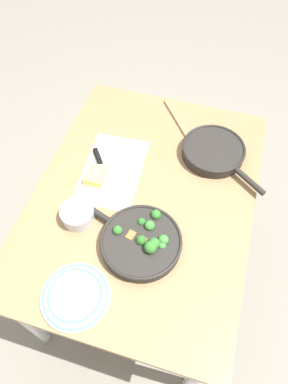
{
  "coord_description": "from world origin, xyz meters",
  "views": [
    {
      "loc": [
        -0.74,
        -0.22,
        1.92
      ],
      "look_at": [
        0.0,
        0.0,
        0.77
      ],
      "focal_mm": 32.0,
      "sensor_mm": 36.0,
      "label": 1
    }
  ],
  "objects_px": {
    "cheese_block": "(95,176)",
    "dinner_plate_stack": "(75,296)",
    "skillet_eggs": "(214,151)",
    "skillet_broccoli": "(141,241)",
    "wooden_spoon": "(186,135)",
    "prep_bowl_steel": "(78,214)",
    "grater_knife": "(101,165)"
  },
  "relations": [
    {
      "from": "skillet_broccoli",
      "to": "wooden_spoon",
      "type": "relative_size",
      "value": 1.29
    },
    {
      "from": "prep_bowl_steel",
      "to": "wooden_spoon",
      "type": "bearing_deg",
      "value": -29.4
    },
    {
      "from": "cheese_block",
      "to": "dinner_plate_stack",
      "type": "relative_size",
      "value": 0.39
    },
    {
      "from": "skillet_eggs",
      "to": "prep_bowl_steel",
      "type": "distance_m",
      "value": 0.64
    },
    {
      "from": "skillet_eggs",
      "to": "wooden_spoon",
      "type": "relative_size",
      "value": 1.1
    },
    {
      "from": "skillet_broccoli",
      "to": "skillet_eggs",
      "type": "relative_size",
      "value": 1.16
    },
    {
      "from": "skillet_eggs",
      "to": "dinner_plate_stack",
      "type": "distance_m",
      "value": 0.83
    },
    {
      "from": "skillet_eggs",
      "to": "dinner_plate_stack",
      "type": "xyz_separation_m",
      "value": [
        -0.75,
        0.33,
        -0.01
      ]
    },
    {
      "from": "skillet_broccoli",
      "to": "wooden_spoon",
      "type": "xyz_separation_m",
      "value": [
        0.58,
        -0.04,
        -0.02
      ]
    },
    {
      "from": "wooden_spoon",
      "to": "prep_bowl_steel",
      "type": "distance_m",
      "value": 0.62
    },
    {
      "from": "skillet_broccoli",
      "to": "dinner_plate_stack",
      "type": "bearing_deg",
      "value": 77.47
    },
    {
      "from": "skillet_eggs",
      "to": "cheese_block",
      "type": "height_order",
      "value": "skillet_eggs"
    },
    {
      "from": "skillet_eggs",
      "to": "prep_bowl_steel",
      "type": "height_order",
      "value": "prep_bowl_steel"
    },
    {
      "from": "skillet_eggs",
      "to": "skillet_broccoli",
      "type": "bearing_deg",
      "value": -73.33
    },
    {
      "from": "dinner_plate_stack",
      "to": "wooden_spoon",
      "type": "bearing_deg",
      "value": -13.24
    },
    {
      "from": "grater_knife",
      "to": "skillet_eggs",
      "type": "bearing_deg",
      "value": 76.64
    },
    {
      "from": "cheese_block",
      "to": "prep_bowl_steel",
      "type": "xyz_separation_m",
      "value": [
        -0.2,
        -0.0,
        0.01
      ]
    },
    {
      "from": "dinner_plate_stack",
      "to": "prep_bowl_steel",
      "type": "bearing_deg",
      "value": 20.94
    },
    {
      "from": "skillet_eggs",
      "to": "grater_knife",
      "type": "height_order",
      "value": "skillet_eggs"
    },
    {
      "from": "skillet_eggs",
      "to": "cheese_block",
      "type": "xyz_separation_m",
      "value": [
        -0.27,
        0.45,
        -0.01
      ]
    },
    {
      "from": "wooden_spoon",
      "to": "cheese_block",
      "type": "relative_size",
      "value": 3.65
    },
    {
      "from": "grater_knife",
      "to": "cheese_block",
      "type": "height_order",
      "value": "cheese_block"
    },
    {
      "from": "wooden_spoon",
      "to": "cheese_block",
      "type": "height_order",
      "value": "cheese_block"
    },
    {
      "from": "wooden_spoon",
      "to": "dinner_plate_stack",
      "type": "relative_size",
      "value": 1.44
    },
    {
      "from": "dinner_plate_stack",
      "to": "skillet_broccoli",
      "type": "bearing_deg",
      "value": -31.54
    },
    {
      "from": "grater_knife",
      "to": "cheese_block",
      "type": "bearing_deg",
      "value": -35.94
    },
    {
      "from": "cheese_block",
      "to": "wooden_spoon",
      "type": "bearing_deg",
      "value": -42.06
    },
    {
      "from": "cheese_block",
      "to": "dinner_plate_stack",
      "type": "height_order",
      "value": "cheese_block"
    },
    {
      "from": "skillet_eggs",
      "to": "cheese_block",
      "type": "distance_m",
      "value": 0.52
    },
    {
      "from": "cheese_block",
      "to": "skillet_eggs",
      "type": "bearing_deg",
      "value": -59.24
    },
    {
      "from": "grater_knife",
      "to": "dinner_plate_stack",
      "type": "height_order",
      "value": "dinner_plate_stack"
    },
    {
      "from": "skillet_broccoli",
      "to": "dinner_plate_stack",
      "type": "distance_m",
      "value": 0.3
    }
  ]
}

